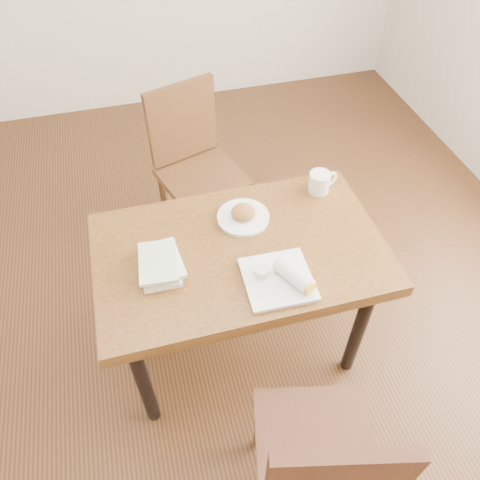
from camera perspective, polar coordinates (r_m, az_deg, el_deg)
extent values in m
cube|color=#472814|center=(2.51, 0.00, -12.52)|extent=(4.00, 5.00, 0.01)
cube|color=brown|center=(1.92, 0.00, -1.62)|extent=(1.17, 0.72, 0.06)
cylinder|color=black|center=(2.07, -11.72, -16.50)|extent=(0.06, 0.06, 0.69)
cylinder|color=black|center=(2.21, 14.31, -10.38)|extent=(0.06, 0.06, 0.69)
cylinder|color=black|center=(2.35, -13.29, -5.28)|extent=(0.06, 0.06, 0.69)
cylinder|color=black|center=(2.48, 9.32, -0.67)|extent=(0.06, 0.06, 0.69)
cylinder|color=#3F1D12|center=(2.09, 2.35, -21.42)|extent=(0.04, 0.04, 0.45)
cylinder|color=#3F1D12|center=(2.14, 12.70, -20.65)|extent=(0.04, 0.04, 0.45)
cube|color=#3F1D12|center=(1.81, 9.18, -23.52)|extent=(0.50, 0.50, 0.04)
cylinder|color=#4E2E16|center=(3.00, -3.08, 7.00)|extent=(0.04, 0.04, 0.45)
cylinder|color=#4E2E16|center=(2.89, -9.23, 4.41)|extent=(0.04, 0.04, 0.45)
cylinder|color=#4E2E16|center=(2.78, 0.73, 2.96)|extent=(0.04, 0.04, 0.45)
cylinder|color=#4E2E16|center=(2.65, -5.77, -0.01)|extent=(0.04, 0.04, 0.45)
cube|color=#4E2E16|center=(2.66, -4.64, 7.53)|extent=(0.53, 0.53, 0.04)
cube|color=#4E2E16|center=(2.64, -7.09, 14.06)|extent=(0.39, 0.16, 0.45)
cylinder|color=white|center=(2.01, 0.39, 2.68)|extent=(0.22, 0.22, 0.01)
cylinder|color=white|center=(2.00, 0.39, 2.89)|extent=(0.22, 0.22, 0.01)
ellipsoid|color=#B27538|center=(1.98, 0.40, 3.42)|extent=(0.13, 0.13, 0.06)
cylinder|color=white|center=(2.15, 9.63, 6.94)|extent=(0.10, 0.10, 0.10)
torus|color=white|center=(2.17, 10.88, 7.31)|extent=(0.08, 0.03, 0.08)
cylinder|color=tan|center=(2.12, 9.78, 7.84)|extent=(0.09, 0.09, 0.01)
cylinder|color=#F2E5CC|center=(2.12, 9.79, 7.91)|extent=(0.06, 0.06, 0.00)
cube|color=white|center=(1.79, 4.62, -4.90)|extent=(0.26, 0.26, 0.01)
cube|color=white|center=(1.78, 4.64, -4.70)|extent=(0.27, 0.27, 0.01)
cylinder|color=white|center=(1.75, 6.55, -4.19)|extent=(0.13, 0.17, 0.07)
cylinder|color=yellow|center=(1.73, 8.45, -5.69)|extent=(0.06, 0.05, 0.06)
cylinder|color=silver|center=(1.77, 2.60, -3.88)|extent=(0.05, 0.05, 0.03)
cylinder|color=red|center=(1.76, 2.61, -3.65)|extent=(0.05, 0.05, 0.01)
cube|color=white|center=(1.84, -9.67, -3.30)|extent=(0.15, 0.22, 0.02)
cube|color=silver|center=(1.83, -9.45, -2.60)|extent=(0.16, 0.22, 0.02)
cube|color=#86AD73|center=(1.81, -9.98, -2.66)|extent=(0.16, 0.22, 0.02)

